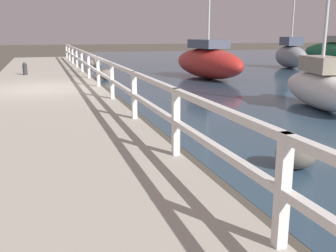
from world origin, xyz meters
TOP-DOWN VIEW (x-y plane):
  - ground_plane at (0.00, 0.00)m, footprint 120.00×120.00m
  - dock_walkway at (0.00, 0.00)m, footprint 3.76×36.00m
  - railing at (1.78, 0.00)m, footprint 0.10×32.50m
  - boulder_upstream at (2.67, 3.96)m, footprint 0.59×0.53m
  - boulder_downstream at (3.54, -8.58)m, footprint 0.63×0.57m
  - boulder_water_edge at (3.29, 10.88)m, footprint 0.37×0.33m
  - boulder_far_strip at (2.98, 10.54)m, footprint 0.67×0.60m
  - mooring_bollard at (-0.71, 4.74)m, footprint 0.19×0.19m
  - sailboat_red at (7.14, 3.10)m, footprint 2.23×5.21m
  - sailboat_green at (20.63, 10.75)m, footprint 2.94×5.08m
  - sailboat_white at (7.14, -4.55)m, footprint 1.87×4.06m
  - sailboat_gray at (13.90, 6.62)m, footprint 1.88×3.51m

SIDE VIEW (x-z plane):
  - ground_plane at x=0.00m, z-range 0.00..0.00m
  - dock_walkway at x=0.00m, z-range 0.00..0.24m
  - boulder_water_edge at x=3.29m, z-range 0.00..0.28m
  - boulder_upstream at x=2.67m, z-range 0.00..0.44m
  - boulder_downstream at x=3.54m, z-range 0.00..0.47m
  - boulder_far_strip at x=2.98m, z-range 0.00..0.50m
  - mooring_bollard at x=-0.71m, z-range 0.24..0.78m
  - sailboat_white at x=7.14m, z-range -1.92..3.08m
  - sailboat_red at x=7.14m, z-range -3.01..4.51m
  - sailboat_green at x=20.63m, z-range -1.74..3.25m
  - sailboat_gray at x=13.90m, z-range -1.83..3.35m
  - railing at x=1.78m, z-range 0.42..1.41m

